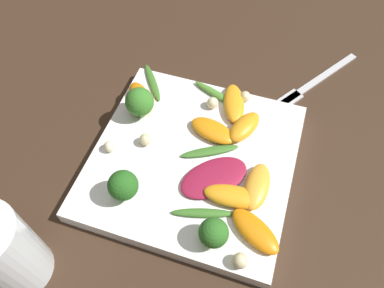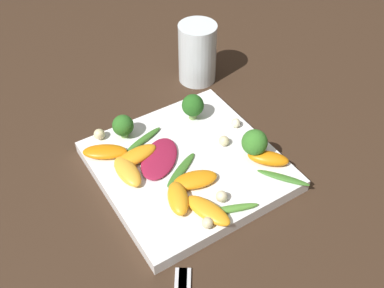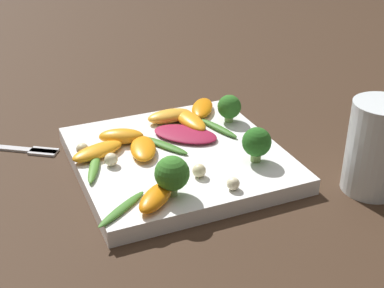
# 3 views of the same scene
# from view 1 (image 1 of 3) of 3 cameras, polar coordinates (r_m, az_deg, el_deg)

# --- Properties ---
(ground_plane) EXTENTS (2.40, 2.40, 0.00)m
(ground_plane) POSITION_cam_1_polar(r_m,az_deg,el_deg) (0.53, 0.19, -3.13)
(ground_plane) COLOR #382619
(plate) EXTENTS (0.27, 0.27, 0.02)m
(plate) POSITION_cam_1_polar(r_m,az_deg,el_deg) (0.52, 0.19, -2.50)
(plate) COLOR white
(plate) RESTS_ON ground_plane
(drinking_glass) EXTENTS (0.07, 0.07, 0.12)m
(drinking_glass) POSITION_cam_1_polar(r_m,az_deg,el_deg) (0.46, -26.91, -14.59)
(drinking_glass) COLOR white
(drinking_glass) RESTS_ON ground_plane
(fork) EXTENTS (0.11, 0.16, 0.01)m
(fork) POSITION_cam_1_polar(r_m,az_deg,el_deg) (0.65, 17.72, 8.72)
(fork) COLOR silver
(fork) RESTS_ON ground_plane
(radicchio_leaf_0) EXTENTS (0.10, 0.10, 0.01)m
(radicchio_leaf_0) POSITION_cam_1_polar(r_m,az_deg,el_deg) (0.49, 3.37, -5.10)
(radicchio_leaf_0) COLOR maroon
(radicchio_leaf_0) RESTS_ON plate
(orange_segment_0) EXTENTS (0.07, 0.05, 0.01)m
(orange_segment_0) POSITION_cam_1_polar(r_m,az_deg,el_deg) (0.52, 3.17, 2.07)
(orange_segment_0) COLOR orange
(orange_segment_0) RESTS_ON plate
(orange_segment_1) EXTENTS (0.03, 0.07, 0.02)m
(orange_segment_1) POSITION_cam_1_polar(r_m,az_deg,el_deg) (0.48, 9.87, -6.35)
(orange_segment_1) COLOR #FCAD33
(orange_segment_1) RESTS_ON plate
(orange_segment_2) EXTENTS (0.05, 0.07, 0.02)m
(orange_segment_2) POSITION_cam_1_polar(r_m,az_deg,el_deg) (0.53, 7.97, 2.60)
(orange_segment_2) COLOR orange
(orange_segment_2) RESTS_ON plate
(orange_segment_3) EXTENTS (0.08, 0.06, 0.01)m
(orange_segment_3) POSITION_cam_1_polar(r_m,az_deg,el_deg) (0.46, 9.60, -12.94)
(orange_segment_3) COLOR orange
(orange_segment_3) RESTS_ON plate
(orange_segment_4) EXTENTS (0.06, 0.07, 0.02)m
(orange_segment_4) POSITION_cam_1_polar(r_m,az_deg,el_deg) (0.57, -7.79, 7.05)
(orange_segment_4) COLOR orange
(orange_segment_4) RESTS_ON plate
(orange_segment_5) EXTENTS (0.08, 0.04, 0.02)m
(orange_segment_5) POSITION_cam_1_polar(r_m,az_deg,el_deg) (0.47, 6.34, -7.93)
(orange_segment_5) COLOR orange
(orange_segment_5) RESTS_ON plate
(orange_segment_6) EXTENTS (0.05, 0.08, 0.02)m
(orange_segment_6) POSITION_cam_1_polar(r_m,az_deg,el_deg) (0.56, 6.40, 6.19)
(orange_segment_6) COLOR orange
(orange_segment_6) RESTS_ON plate
(broccoli_floret_0) EXTENTS (0.04, 0.04, 0.05)m
(broccoli_floret_0) POSITION_cam_1_polar(r_m,az_deg,el_deg) (0.46, -10.45, -6.27)
(broccoli_floret_0) COLOR #7A9E51
(broccoli_floret_0) RESTS_ON plate
(broccoli_floret_1) EXTENTS (0.04, 0.04, 0.05)m
(broccoli_floret_1) POSITION_cam_1_polar(r_m,az_deg,el_deg) (0.53, -7.98, 6.35)
(broccoli_floret_1) COLOR #84AD5B
(broccoli_floret_1) RESTS_ON plate
(broccoli_floret_2) EXTENTS (0.04, 0.04, 0.04)m
(broccoli_floret_2) POSITION_cam_1_polar(r_m,az_deg,el_deg) (0.44, 3.31, -13.39)
(broccoli_floret_2) COLOR #84AD5B
(broccoli_floret_2) RESTS_ON plate
(arugula_sprig_0) EXTENTS (0.06, 0.07, 0.01)m
(arugula_sprig_0) POSITION_cam_1_polar(r_m,az_deg,el_deg) (0.59, -6.04, 9.35)
(arugula_sprig_0) COLOR #3D7528
(arugula_sprig_0) RESTS_ON plate
(arugula_sprig_1) EXTENTS (0.08, 0.05, 0.01)m
(arugula_sprig_1) POSITION_cam_1_polar(r_m,az_deg,el_deg) (0.51, 2.73, -1.11)
(arugula_sprig_1) COLOR #3D7528
(arugula_sprig_1) RESTS_ON plate
(arugula_sprig_2) EXTENTS (0.08, 0.03, 0.01)m
(arugula_sprig_2) POSITION_cam_1_polar(r_m,az_deg,el_deg) (0.47, 1.61, -10.46)
(arugula_sprig_2) COLOR #3D7528
(arugula_sprig_2) RESTS_ON plate
(arugula_sprig_3) EXTENTS (0.08, 0.04, 0.01)m
(arugula_sprig_3) POSITION_cam_1_polar(r_m,az_deg,el_deg) (0.57, 3.47, 7.65)
(arugula_sprig_3) COLOR #518E33
(arugula_sprig_3) RESTS_ON plate
(macadamia_nut_0) EXTENTS (0.02, 0.02, 0.02)m
(macadamia_nut_0) POSITION_cam_1_polar(r_m,az_deg,el_deg) (0.52, -12.44, -0.35)
(macadamia_nut_0) COLOR beige
(macadamia_nut_0) RESTS_ON plate
(macadamia_nut_1) EXTENTS (0.02, 0.02, 0.02)m
(macadamia_nut_1) POSITION_cam_1_polar(r_m,az_deg,el_deg) (0.44, 7.37, -17.22)
(macadamia_nut_1) COLOR beige
(macadamia_nut_1) RESTS_ON plate
(macadamia_nut_2) EXTENTS (0.02, 0.02, 0.02)m
(macadamia_nut_2) POSITION_cam_1_polar(r_m,az_deg,el_deg) (0.57, 8.07, 7.17)
(macadamia_nut_2) COLOR beige
(macadamia_nut_2) RESTS_ON plate
(macadamia_nut_3) EXTENTS (0.02, 0.02, 0.02)m
(macadamia_nut_3) POSITION_cam_1_polar(r_m,az_deg,el_deg) (0.51, -7.31, 0.25)
(macadamia_nut_3) COLOR beige
(macadamia_nut_3) RESTS_ON plate
(macadamia_nut_4) EXTENTS (0.02, 0.02, 0.02)m
(macadamia_nut_4) POSITION_cam_1_polar(r_m,az_deg,el_deg) (0.55, 2.97, 6.32)
(macadamia_nut_4) COLOR beige
(macadamia_nut_4) RESTS_ON plate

